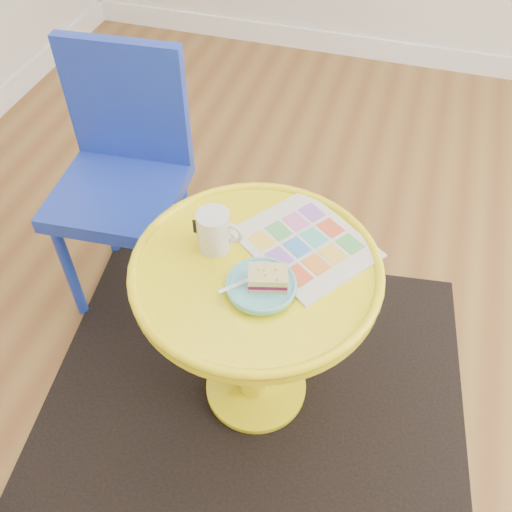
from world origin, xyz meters
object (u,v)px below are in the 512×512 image
(side_table, at_px, (256,308))
(newspaper, at_px, (305,243))
(chair, at_px, (123,167))
(mug, at_px, (215,230))
(plate, at_px, (261,286))

(side_table, relative_size, newspaper, 1.99)
(side_table, xyz_separation_m, chair, (-0.55, 0.36, 0.08))
(side_table, xyz_separation_m, newspaper, (0.10, 0.11, 0.17))
(side_table, height_order, mug, mug)
(plate, bearing_deg, chair, 143.99)
(side_table, relative_size, plate, 3.75)
(chair, relative_size, plate, 5.26)
(chair, xyz_separation_m, plate, (0.58, -0.42, 0.11))
(mug, relative_size, plate, 0.72)
(newspaper, bearing_deg, chair, -165.06)
(chair, bearing_deg, mug, -41.21)
(chair, xyz_separation_m, newspaper, (0.64, -0.24, 0.09))
(newspaper, bearing_deg, side_table, -95.29)
(mug, distance_m, plate, 0.19)
(chair, height_order, mug, chair)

